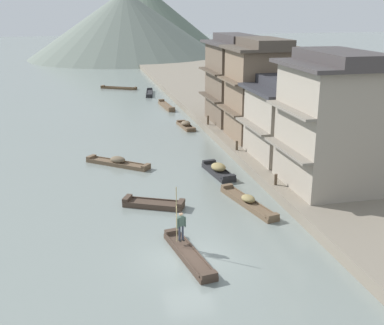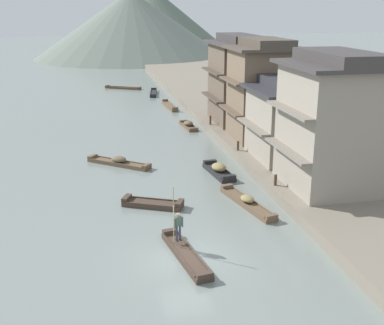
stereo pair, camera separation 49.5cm
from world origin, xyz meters
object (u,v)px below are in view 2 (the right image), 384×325
Objects in this scene: boat_midriver_upstream at (219,170)px; boatman_person at (178,223)px; boat_upstream_distant at (119,162)px; house_waterfront_nearest at (335,122)px; boat_moored_nearest at (188,125)px; mooring_post_dock_far at (210,120)px; house_waterfront_tall at (264,90)px; boat_moored_third at (170,106)px; boat_moored_second at (153,204)px; house_waterfront_narrow at (237,80)px; house_waterfront_second at (289,120)px; boat_midriver_drifting at (247,202)px; boat_crossing_west at (153,93)px; boat_moored_far at (123,88)px; mooring_post_dock_near at (275,180)px; boat_foreground_poled at (186,255)px; mooring_post_dock_mid at (238,146)px.

boatman_person is at bearing -114.91° from boat_midriver_upstream.
house_waterfront_nearest is (13.29, -9.53, 4.78)m from boat_upstream_distant.
mooring_post_dock_far reaches higher than boat_moored_nearest.
house_waterfront_tall is 7.78m from mooring_post_dock_far.
boat_upstream_distant is at bearing -109.38° from boat_moored_third.
house_waterfront_narrow is (11.19, 18.91, 4.85)m from boat_moored_second.
house_waterfront_narrow is at bearing 91.31° from house_waterfront_second.
boat_midriver_drifting is at bearing -174.64° from house_waterfront_nearest.
house_waterfront_nearest is 9.70× the size of mooring_post_dock_far.
boat_crossing_west is 42.36m from house_waterfront_nearest.
boat_crossing_west is at bearing 83.95° from boatman_person.
boat_moored_far is at bearing 102.05° from house_waterfront_nearest.
mooring_post_dock_near reaches higher than boat_midriver_upstream.
boat_moored_far is at bearing 85.23° from boat_upstream_distant.
boat_crossing_west is 23.37m from house_waterfront_narrow.
boat_midriver_upstream is (4.93, 12.09, 0.16)m from boat_foreground_poled.
boat_moored_third is at bearing 99.87° from house_waterfront_nearest.
house_waterfront_tall reaches higher than boat_midriver_upstream.
boat_foreground_poled is 0.90× the size of boat_crossing_west.
boat_crossing_west is (5.52, 41.06, -0.02)m from boat_moored_second.
boat_upstream_distant reaches higher than boat_crossing_west.
house_waterfront_second is (5.06, -14.13, 3.48)m from boat_moored_nearest.
boat_midriver_drifting is at bearing -103.57° from mooring_post_dock_mid.
boat_midriver_upstream is 15.55m from house_waterfront_narrow.
boat_upstream_distant is (-1.53, 8.97, 0.06)m from boat_moored_second.
boat_moored_third is 0.67× the size of house_waterfront_nearest.
boat_midriver_upstream is at bearing 65.09° from boatman_person.
boat_moored_nearest is 0.47× the size of house_waterfront_nearest.
boat_midriver_upstream is at bearing 42.23° from boat_moored_second.
boat_foreground_poled is 10.39m from mooring_post_dock_near.
boat_moored_third is 1.00× the size of boat_crossing_west.
boat_moored_third is 32.21m from boat_midriver_drifting.
house_waterfront_narrow is at bearing 68.00° from boat_foreground_poled.
boat_crossing_west is at bearing 77.60° from boat_upstream_distant.
boat_moored_far is 38.81m from mooring_post_dock_mid.
house_waterfront_tall is at bearing 58.72° from boatman_person.
house_waterfront_tall is (5.30, -18.87, 4.85)m from boat_moored_third.
house_waterfront_narrow reaches higher than boatman_person.
boat_foreground_poled is at bearing -95.69° from boat_crossing_west.
house_waterfront_nearest is at bearing -79.30° from mooring_post_dock_far.
boat_moored_third is 22.53m from mooring_post_dock_mid.
boat_foreground_poled reaches higher than boat_moored_far.
mooring_post_dock_mid is (2.36, 9.78, 0.90)m from boat_midriver_drifting.
house_waterfront_narrow is at bearing -67.94° from boat_moored_third.
boat_moored_nearest is (5.87, 26.14, -1.23)m from boatman_person.
boat_moored_second is at bearing -97.66° from boat_crossing_west.
boat_foreground_poled is at bearing -98.24° from boat_moored_third.
house_waterfront_nearest is 12.79m from house_waterfront_tall.
boat_moored_third is at bearing -85.83° from boat_crossing_west.
boat_crossing_west is at bearing 94.78° from mooring_post_dock_mid.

